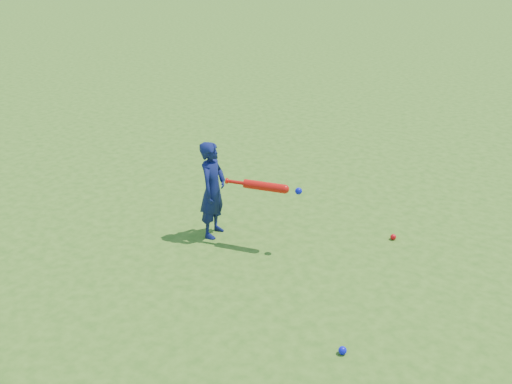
# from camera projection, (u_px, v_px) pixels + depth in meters

# --- Properties ---
(ground) EXTENTS (80.00, 80.00, 0.00)m
(ground) POSITION_uv_depth(u_px,v_px,m) (167.00, 213.00, 6.92)
(ground) COLOR #386919
(ground) RESTS_ON ground
(child) EXTENTS (0.35, 0.45, 1.10)m
(child) POSITION_uv_depth(u_px,v_px,m) (213.00, 190.00, 6.22)
(child) COLOR #10174D
(child) RESTS_ON ground
(ground_ball_red) EXTENTS (0.06, 0.06, 0.06)m
(ground_ball_red) POSITION_uv_depth(u_px,v_px,m) (393.00, 237.00, 6.32)
(ground_ball_red) COLOR red
(ground_ball_red) RESTS_ON ground
(ground_ball_blue) EXTENTS (0.07, 0.07, 0.07)m
(ground_ball_blue) POSITION_uv_depth(u_px,v_px,m) (343.00, 350.00, 4.60)
(ground_ball_blue) COLOR #0D10E0
(ground_ball_blue) RESTS_ON ground
(bat_swing) EXTENTS (0.81, 0.29, 0.09)m
(bat_swing) POSITION_uv_depth(u_px,v_px,m) (268.00, 187.00, 5.91)
(bat_swing) COLOR red
(bat_swing) RESTS_ON ground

